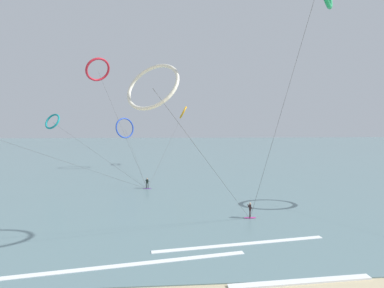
{
  "coord_description": "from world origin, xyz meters",
  "views": [
    {
      "loc": [
        -2.0,
        -8.01,
        10.1
      ],
      "look_at": [
        0.0,
        22.86,
        7.91
      ],
      "focal_mm": 24.58,
      "sensor_mm": 36.0,
      "label": 1
    }
  ],
  "objects_px": {
    "surfer_violet": "(147,184)",
    "kite_cobalt": "(125,128)",
    "kite_amber": "(183,112)",
    "kite_crimson": "(98,70)",
    "surfer_magenta": "(250,211)",
    "kite_teal": "(53,121)",
    "kite_ivory": "(153,87)"
  },
  "relations": [
    {
      "from": "surfer_violet",
      "to": "kite_cobalt",
      "type": "height_order",
      "value": "kite_cobalt"
    },
    {
      "from": "kite_amber",
      "to": "kite_crimson",
      "type": "xyz_separation_m",
      "value": [
        -16.09,
        -16.11,
        6.93
      ]
    },
    {
      "from": "kite_cobalt",
      "to": "surfer_magenta",
      "type": "bearing_deg",
      "value": -104.2
    },
    {
      "from": "surfer_magenta",
      "to": "kite_amber",
      "type": "height_order",
      "value": "kite_amber"
    },
    {
      "from": "surfer_magenta",
      "to": "kite_cobalt",
      "type": "height_order",
      "value": "kite_cobalt"
    },
    {
      "from": "surfer_magenta",
      "to": "kite_teal",
      "type": "bearing_deg",
      "value": -118.51
    },
    {
      "from": "surfer_magenta",
      "to": "kite_ivory",
      "type": "height_order",
      "value": "kite_ivory"
    },
    {
      "from": "kite_cobalt",
      "to": "surfer_violet",
      "type": "bearing_deg",
      "value": -114.49
    },
    {
      "from": "kite_cobalt",
      "to": "kite_ivory",
      "type": "bearing_deg",
      "value": -120.52
    },
    {
      "from": "surfer_magenta",
      "to": "kite_cobalt",
      "type": "bearing_deg",
      "value": -137.07
    },
    {
      "from": "kite_ivory",
      "to": "kite_teal",
      "type": "xyz_separation_m",
      "value": [
        -24.39,
        38.19,
        -2.0
      ]
    },
    {
      "from": "surfer_violet",
      "to": "surfer_magenta",
      "type": "distance_m",
      "value": 18.87
    },
    {
      "from": "kite_amber",
      "to": "kite_crimson",
      "type": "distance_m",
      "value": 23.8
    },
    {
      "from": "kite_crimson",
      "to": "kite_amber",
      "type": "bearing_deg",
      "value": -178.68
    },
    {
      "from": "kite_amber",
      "to": "kite_cobalt",
      "type": "relative_size",
      "value": 1.16
    },
    {
      "from": "surfer_violet",
      "to": "kite_crimson",
      "type": "relative_size",
      "value": 0.08
    },
    {
      "from": "surfer_violet",
      "to": "kite_ivory",
      "type": "height_order",
      "value": "kite_ivory"
    },
    {
      "from": "surfer_violet",
      "to": "kite_amber",
      "type": "xyz_separation_m",
      "value": [
        6.5,
        24.38,
        12.52
      ]
    },
    {
      "from": "surfer_magenta",
      "to": "kite_ivory",
      "type": "distance_m",
      "value": 17.33
    },
    {
      "from": "kite_ivory",
      "to": "surfer_violet",
      "type": "bearing_deg",
      "value": 126.38
    },
    {
      "from": "kite_ivory",
      "to": "kite_crimson",
      "type": "xyz_separation_m",
      "value": [
        -12.4,
        30.11,
        7.32
      ]
    },
    {
      "from": "surfer_magenta",
      "to": "surfer_violet",
      "type": "bearing_deg",
      "value": -125.19
    },
    {
      "from": "kite_amber",
      "to": "kite_teal",
      "type": "distance_m",
      "value": 29.3
    },
    {
      "from": "kite_amber",
      "to": "surfer_magenta",
      "type": "bearing_deg",
      "value": 9.05
    },
    {
      "from": "kite_ivory",
      "to": "kite_cobalt",
      "type": "height_order",
      "value": "kite_ivory"
    },
    {
      "from": "surfer_magenta",
      "to": "kite_teal",
      "type": "distance_m",
      "value": 46.83
    },
    {
      "from": "kite_teal",
      "to": "kite_crimson",
      "type": "bearing_deg",
      "value": -8.98
    },
    {
      "from": "kite_amber",
      "to": "kite_teal",
      "type": "bearing_deg",
      "value": -73.85
    },
    {
      "from": "kite_crimson",
      "to": "kite_ivory",
      "type": "bearing_deg",
      "value": 68.66
    },
    {
      "from": "surfer_magenta",
      "to": "kite_crimson",
      "type": "height_order",
      "value": "kite_crimson"
    },
    {
      "from": "kite_teal",
      "to": "kite_cobalt",
      "type": "xyz_separation_m",
      "value": [
        14.37,
        4.17,
        -1.45
      ]
    },
    {
      "from": "surfer_violet",
      "to": "kite_crimson",
      "type": "distance_m",
      "value": 23.21
    }
  ]
}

